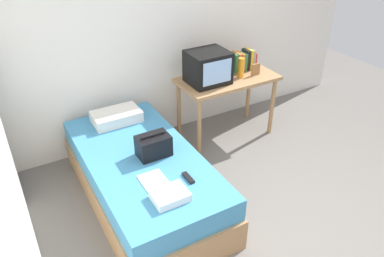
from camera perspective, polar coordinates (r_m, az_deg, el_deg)
name	(u,v)px	position (r m, az deg, el deg)	size (l,w,h in m)	color
ground_plane	(273,221)	(3.71, 12.02, -13.43)	(8.00, 8.00, 0.00)	slate
wall_back	(171,27)	(4.48, -3.14, 14.95)	(5.20, 0.10, 2.60)	silver
wall_left	(5,180)	(2.25, -26.25, -6.93)	(0.10, 4.10, 2.60)	silver
bed	(143,178)	(3.71, -7.29, -7.41)	(1.00, 2.00, 0.53)	#9E754C
desk	(227,85)	(4.50, 5.28, 6.44)	(1.16, 0.60, 0.78)	#9E754C
tv	(208,67)	(4.26, 2.40, 9.15)	(0.44, 0.39, 0.36)	black
water_bottle	(241,68)	(4.44, 7.35, 9.01)	(0.07, 0.07, 0.23)	orange
book_row	(243,61)	(4.66, 7.65, 10.06)	(0.32, 0.17, 0.24)	#337F47
picture_frame	(256,69)	(4.55, 9.52, 8.73)	(0.11, 0.02, 0.14)	olive
pillow	(116,116)	(4.09, -11.24, 1.78)	(0.50, 0.31, 0.12)	silver
handbag	(153,146)	(3.49, -5.79, -2.57)	(0.30, 0.20, 0.22)	black
magazine	(155,182)	(3.23, -5.61, -7.96)	(0.21, 0.29, 0.01)	white
remote_dark	(188,178)	(3.25, -0.56, -7.38)	(0.04, 0.16, 0.02)	black
folded_towel	(170,196)	(3.04, -3.32, -10.01)	(0.28, 0.22, 0.07)	white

